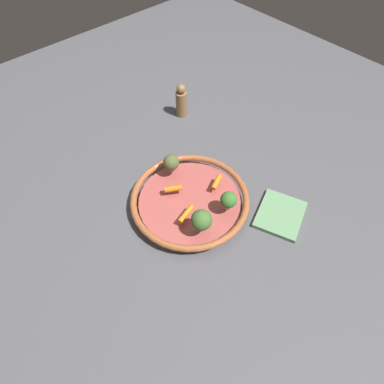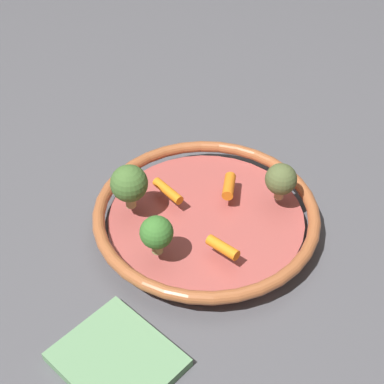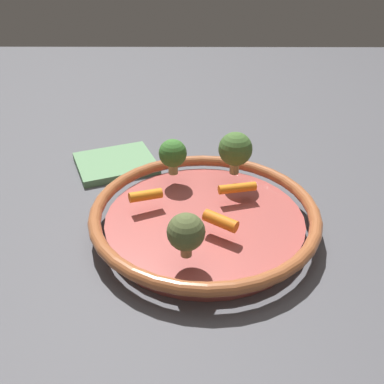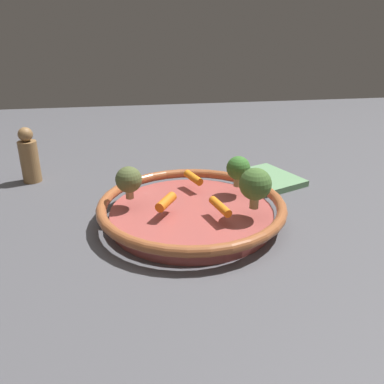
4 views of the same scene
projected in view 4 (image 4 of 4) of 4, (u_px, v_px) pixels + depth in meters
The scene contains 10 objects.
ground_plane at pixel (192, 221), 0.77m from camera, with size 2.34×2.34×0.00m, color #4C4C51.
serving_bowl at pixel (192, 210), 0.76m from camera, with size 0.36×0.36×0.04m.
baby_carrot_near_rim at pixel (193, 178), 0.83m from camera, with size 0.02×0.02×0.05m, color orange.
baby_carrot_right at pixel (166, 202), 0.72m from camera, with size 0.02×0.02×0.05m, color orange.
baby_carrot_back at pixel (220, 207), 0.71m from camera, with size 0.01×0.01×0.06m, color orange.
broccoli_floret_mid at pixel (255, 185), 0.70m from camera, with size 0.06×0.06×0.08m.
broccoli_floret_edge at pixel (238, 169), 0.80m from camera, with size 0.05×0.05×0.06m.
broccoli_floret_large at pixel (129, 180), 0.74m from camera, with size 0.05×0.05×0.06m.
pepper_mill at pixel (29, 157), 0.94m from camera, with size 0.04×0.04×0.13m.
dish_towel at pixel (267, 179), 0.95m from camera, with size 0.15×0.13×0.01m, color #669366.
Camera 4 is at (-0.68, 0.11, 0.36)m, focal length 37.37 mm.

